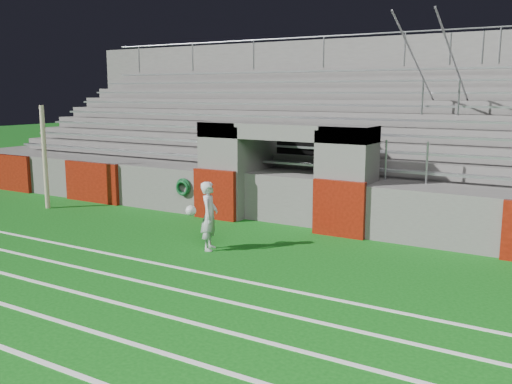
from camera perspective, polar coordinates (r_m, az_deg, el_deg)
The scene contains 5 objects.
ground at distance 12.18m, azimuth -5.25°, elevation -6.28°, with size 90.00×90.00×0.00m, color #0D5311.
field_post at distance 17.79m, azimuth -20.37°, elevation 3.26°, with size 0.13×0.13×3.02m, color #C9B195.
stadium_structure at distance 18.79m, azimuth 9.33°, elevation 4.02°, with size 26.00×8.48×5.42m.
goalkeeper_with_ball at distance 12.38m, azimuth -4.75°, elevation -2.38°, with size 0.68×0.71×1.50m.
hose_coil at distance 15.99m, azimuth -7.31°, elevation 0.47°, with size 0.50×0.14×0.50m.
Camera 1 is at (7.00, -9.37, 3.41)m, focal length 40.00 mm.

